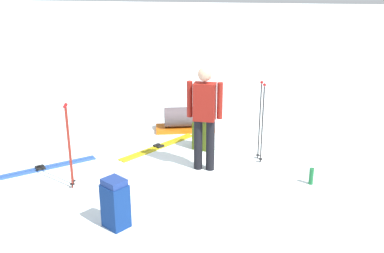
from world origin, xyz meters
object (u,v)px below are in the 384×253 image
at_px(ski_pair_near, 40,169).
at_px(ski_poles_planted_far, 69,142).
at_px(ski_pair_far, 159,147).
at_px(backpack_large_dark, 202,133).
at_px(gear_sled, 185,120).
at_px(skier_standing, 204,114).
at_px(thermos_bottle, 311,176).
at_px(backpack_bright, 115,204).
at_px(ski_poles_planted_near, 261,118).

height_order(ski_pair_near, ski_poles_planted_far, ski_poles_planted_far).
xyz_separation_m(ski_pair_far, backpack_large_dark, (-0.11, 0.79, 0.28)).
height_order(ski_pair_near, ski_pair_far, same).
bearing_deg(gear_sled, ski_pair_far, -17.55).
bearing_deg(ski_pair_near, skier_standing, 100.02).
bearing_deg(thermos_bottle, ski_poles_planted_far, -79.52).
bearing_deg(ski_poles_planted_far, ski_pair_near, -121.37).
bearing_deg(backpack_bright, backpack_large_dark, 166.09).
height_order(gear_sled, thermos_bottle, gear_sled).
bearing_deg(ski_poles_planted_near, backpack_large_dark, -110.88).
xyz_separation_m(ski_pair_near, thermos_bottle, (-0.19, 4.34, 0.12)).
bearing_deg(gear_sled, thermos_bottle, 48.27).
bearing_deg(backpack_large_dark, ski_pair_near, -61.14).
height_order(backpack_large_dark, ski_poles_planted_near, ski_poles_planted_near).
height_order(backpack_bright, thermos_bottle, backpack_bright).
distance_m(ski_pair_near, thermos_bottle, 4.35).
xyz_separation_m(ski_pair_near, ski_poles_planted_far, (0.47, 0.78, 0.71)).
bearing_deg(skier_standing, thermos_bottle, 80.51).
distance_m(skier_standing, backpack_bright, 2.19).
height_order(backpack_large_dark, ski_poles_planted_far, ski_poles_planted_far).
relative_size(ski_pair_near, backpack_bright, 2.28).
xyz_separation_m(ski_pair_far, thermos_bottle, (1.07, 2.65, 0.12)).
distance_m(ski_poles_planted_far, gear_sled, 3.04).
distance_m(ski_pair_far, backpack_large_dark, 0.85).
bearing_deg(backpack_bright, ski_poles_planted_far, -133.79).
bearing_deg(ski_poles_planted_far, skier_standing, 116.66).
height_order(backpack_bright, ski_poles_planted_near, ski_poles_planted_near).
relative_size(backpack_large_dark, ski_poles_planted_far, 0.46).
bearing_deg(ski_pair_far, thermos_bottle, 67.94).
relative_size(skier_standing, thermos_bottle, 6.54).
xyz_separation_m(ski_pair_far, backpack_bright, (2.70, 0.10, 0.31)).
bearing_deg(thermos_bottle, ski_pair_far, -112.06).
xyz_separation_m(skier_standing, ski_pair_near, (0.47, -2.65, -0.94)).
distance_m(backpack_bright, thermos_bottle, 3.04).
bearing_deg(backpack_bright, skier_standing, 155.72).
height_order(ski_pair_far, backpack_large_dark, backpack_large_dark).
bearing_deg(ski_pair_far, skier_standing, 50.47).
bearing_deg(ski_pair_near, gear_sled, 138.39).
bearing_deg(gear_sled, skier_standing, 19.63).
distance_m(backpack_large_dark, gear_sled, 1.02).
relative_size(skier_standing, backpack_large_dark, 2.84).
xyz_separation_m(backpack_large_dark, thermos_bottle, (1.18, 1.86, -0.16)).
xyz_separation_m(ski_pair_near, ski_poles_planted_near, (-0.97, 3.54, 0.75)).
bearing_deg(ski_pair_near, ski_pair_far, 126.64).
distance_m(gear_sled, thermos_bottle, 3.12).
bearing_deg(gear_sled, ski_pair_near, -41.61).
bearing_deg(thermos_bottle, ski_poles_planted_near, -134.29).
relative_size(ski_pair_near, ski_pair_far, 0.96).
height_order(backpack_large_dark, thermos_bottle, backpack_large_dark).
xyz_separation_m(skier_standing, backpack_bright, (1.91, -0.86, -0.63)).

